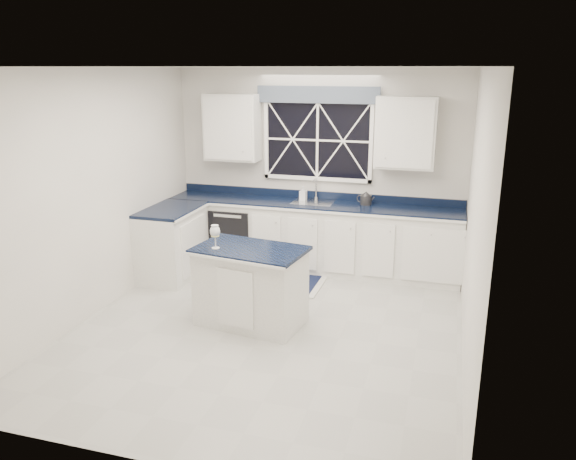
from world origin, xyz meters
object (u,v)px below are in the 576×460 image
(island, at_px, (251,286))
(kettle, at_px, (366,199))
(dishwasher, at_px, (237,234))
(wine_glass, at_px, (215,232))
(faucet, at_px, (316,188))
(soap_bottle, at_px, (303,193))

(island, bearing_deg, kettle, 73.15)
(dishwasher, relative_size, kettle, 3.28)
(island, bearing_deg, wine_glass, -153.92)
(dishwasher, relative_size, faucet, 2.72)
(dishwasher, distance_m, wine_glass, 2.13)
(island, distance_m, wine_glass, 0.70)
(dishwasher, bearing_deg, island, -64.57)
(dishwasher, height_order, kettle, kettle)
(dishwasher, height_order, faucet, faucet)
(dishwasher, xyz_separation_m, wine_glass, (0.54, -1.97, 0.63))
(island, relative_size, wine_glass, 4.88)
(kettle, bearing_deg, island, -99.64)
(dishwasher, height_order, soap_bottle, soap_bottle)
(dishwasher, relative_size, wine_glass, 3.22)
(faucet, relative_size, island, 0.24)
(dishwasher, bearing_deg, wine_glass, -74.69)
(kettle, distance_m, wine_glass, 2.42)
(dishwasher, xyz_separation_m, island, (0.88, -1.86, 0.02))
(faucet, height_order, soap_bottle, faucet)
(dishwasher, distance_m, faucet, 1.31)
(kettle, xyz_separation_m, wine_glass, (-1.27, -2.06, 0.01))
(soap_bottle, bearing_deg, dishwasher, -172.44)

